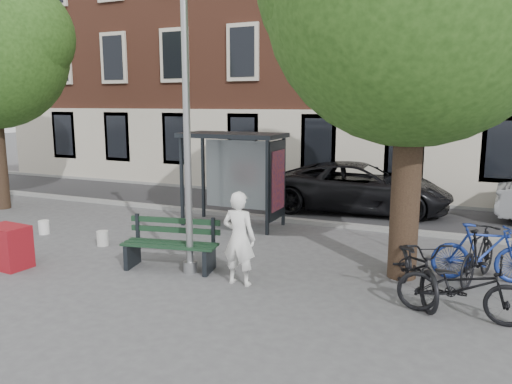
{
  "coord_description": "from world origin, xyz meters",
  "views": [
    {
      "loc": [
        5.18,
        -8.41,
        3.44
      ],
      "look_at": [
        0.59,
        2.01,
        1.4
      ],
      "focal_mm": 35.0,
      "sensor_mm": 36.0,
      "label": 1
    }
  ],
  "objects_px": {
    "bike_b": "(483,253)",
    "car_dark": "(359,187)",
    "bus_shelter": "(247,158)",
    "bike_c": "(416,266)",
    "lamppost": "(187,137)",
    "bench": "(171,246)",
    "painter": "(239,238)",
    "bike_d": "(478,254)",
    "notice_sign": "(407,188)",
    "red_stand": "(8,247)",
    "bike_a": "(462,287)"
  },
  "relations": [
    {
      "from": "red_stand",
      "to": "notice_sign",
      "type": "relative_size",
      "value": 0.44
    },
    {
      "from": "bus_shelter",
      "to": "bike_c",
      "type": "relative_size",
      "value": 1.31
    },
    {
      "from": "lamppost",
      "to": "bike_c",
      "type": "distance_m",
      "value": 4.92
    },
    {
      "from": "bus_shelter",
      "to": "bike_b",
      "type": "height_order",
      "value": "bus_shelter"
    },
    {
      "from": "bike_a",
      "to": "car_dark",
      "type": "distance_m",
      "value": 8.12
    },
    {
      "from": "bike_c",
      "to": "car_dark",
      "type": "relative_size",
      "value": 0.38
    },
    {
      "from": "painter",
      "to": "bike_a",
      "type": "bearing_deg",
      "value": -178.29
    },
    {
      "from": "painter",
      "to": "car_dark",
      "type": "distance_m",
      "value": 7.51
    },
    {
      "from": "painter",
      "to": "red_stand",
      "type": "distance_m",
      "value": 5.04
    },
    {
      "from": "painter",
      "to": "bike_c",
      "type": "relative_size",
      "value": 0.84
    },
    {
      "from": "bike_b",
      "to": "bike_c",
      "type": "xyz_separation_m",
      "value": [
        -1.1,
        -1.37,
        -0.0
      ]
    },
    {
      "from": "bus_shelter",
      "to": "notice_sign",
      "type": "height_order",
      "value": "bus_shelter"
    },
    {
      "from": "bike_d",
      "to": "red_stand",
      "type": "xyz_separation_m",
      "value": [
        -9.08,
        -3.03,
        -0.11
      ]
    },
    {
      "from": "bus_shelter",
      "to": "bike_a",
      "type": "bearing_deg",
      "value": -36.4
    },
    {
      "from": "bike_b",
      "to": "bike_c",
      "type": "relative_size",
      "value": 0.88
    },
    {
      "from": "bus_shelter",
      "to": "car_dark",
      "type": "xyz_separation_m",
      "value": [
        2.48,
        3.2,
        -1.13
      ]
    },
    {
      "from": "lamppost",
      "to": "bike_a",
      "type": "xyz_separation_m",
      "value": [
        5.14,
        -0.13,
        -2.25
      ]
    },
    {
      "from": "notice_sign",
      "to": "lamppost",
      "type": "bearing_deg",
      "value": -160.3
    },
    {
      "from": "bench",
      "to": "bike_c",
      "type": "distance_m",
      "value": 4.89
    },
    {
      "from": "notice_sign",
      "to": "bike_c",
      "type": "bearing_deg",
      "value": -99.46
    },
    {
      "from": "painter",
      "to": "red_stand",
      "type": "xyz_separation_m",
      "value": [
        -4.9,
        -1.07,
        -0.46
      ]
    },
    {
      "from": "bike_b",
      "to": "car_dark",
      "type": "bearing_deg",
      "value": 22.92
    },
    {
      "from": "bike_b",
      "to": "bike_a",
      "type": "bearing_deg",
      "value": 160.37
    },
    {
      "from": "notice_sign",
      "to": "red_stand",
      "type": "bearing_deg",
      "value": -169.74
    },
    {
      "from": "car_dark",
      "to": "lamppost",
      "type": "bearing_deg",
      "value": 160.71
    },
    {
      "from": "painter",
      "to": "bike_d",
      "type": "relative_size",
      "value": 0.98
    },
    {
      "from": "lamppost",
      "to": "bench",
      "type": "distance_m",
      "value": 2.37
    },
    {
      "from": "bike_a",
      "to": "bike_b",
      "type": "distance_m",
      "value": 2.04
    },
    {
      "from": "bike_b",
      "to": "car_dark",
      "type": "distance_m",
      "value": 6.5
    },
    {
      "from": "red_stand",
      "to": "bus_shelter",
      "type": "bearing_deg",
      "value": 59.96
    },
    {
      "from": "painter",
      "to": "notice_sign",
      "type": "height_order",
      "value": "notice_sign"
    },
    {
      "from": "bike_b",
      "to": "bike_d",
      "type": "distance_m",
      "value": 0.12
    },
    {
      "from": "bike_d",
      "to": "bike_b",
      "type": "bearing_deg",
      "value": -112.19
    },
    {
      "from": "bench",
      "to": "car_dark",
      "type": "height_order",
      "value": "car_dark"
    },
    {
      "from": "painter",
      "to": "bike_d",
      "type": "height_order",
      "value": "painter"
    },
    {
      "from": "lamppost",
      "to": "car_dark",
      "type": "bearing_deg",
      "value": 75.61
    },
    {
      "from": "bike_c",
      "to": "lamppost",
      "type": "bearing_deg",
      "value": 161.17
    },
    {
      "from": "car_dark",
      "to": "painter",
      "type": "bearing_deg",
      "value": 169.96
    },
    {
      "from": "painter",
      "to": "bike_d",
      "type": "bearing_deg",
      "value": -153.81
    },
    {
      "from": "bike_a",
      "to": "bike_d",
      "type": "distance_m",
      "value": 1.93
    },
    {
      "from": "bike_a",
      "to": "car_dark",
      "type": "relative_size",
      "value": 0.36
    },
    {
      "from": "bench",
      "to": "bike_c",
      "type": "bearing_deg",
      "value": -5.91
    },
    {
      "from": "bike_b",
      "to": "bus_shelter",
      "type": "bearing_deg",
      "value": 59.32
    },
    {
      "from": "bus_shelter",
      "to": "painter",
      "type": "xyz_separation_m",
      "value": [
        1.81,
        -4.28,
        -1.01
      ]
    },
    {
      "from": "lamppost",
      "to": "bike_a",
      "type": "relative_size",
      "value": 3.03
    },
    {
      "from": "lamppost",
      "to": "bench",
      "type": "height_order",
      "value": "lamppost"
    },
    {
      "from": "lamppost",
      "to": "car_dark",
      "type": "relative_size",
      "value": 1.08
    },
    {
      "from": "painter",
      "to": "bike_a",
      "type": "xyz_separation_m",
      "value": [
        3.94,
        0.05,
        -0.38
      ]
    },
    {
      "from": "bus_shelter",
      "to": "bench",
      "type": "xyz_separation_m",
      "value": [
        0.1,
        -4.02,
        -1.44
      ]
    },
    {
      "from": "painter",
      "to": "bike_b",
      "type": "xyz_separation_m",
      "value": [
        4.26,
        2.06,
        -0.34
      ]
    }
  ]
}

